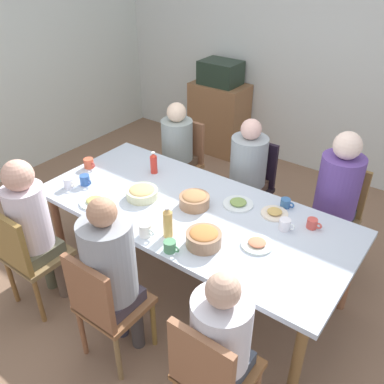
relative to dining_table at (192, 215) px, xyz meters
The scene contains 34 objects.
ground_plane 0.67m from the dining_table, ahead, with size 6.65×6.65×0.00m, color #84624B.
wall_back 2.58m from the dining_table, 90.00° to the left, with size 5.78×0.12×2.60m, color silver.
dining_table is the anchor object (origin of this frame).
chair_0 0.94m from the dining_table, 90.00° to the left, with size 0.40×0.40×0.90m.
person_0 0.84m from the dining_table, 90.00° to the left, with size 0.33×0.33×1.17m.
chair_1 1.24m from the dining_table, 131.11° to the left, with size 0.40×0.40×0.90m.
person_1 1.16m from the dining_table, 134.06° to the left, with size 0.31×0.31×1.14m.
chair_2 0.94m from the dining_table, 90.00° to the right, with size 0.40×0.40×0.90m.
person_2 0.84m from the dining_table, 90.00° to the right, with size 0.33×0.33×1.26m.
chair_3 1.24m from the dining_table, 48.89° to the left, with size 0.40×0.40×0.90m.
person_3 1.17m from the dining_table, 46.04° to the left, with size 0.33×0.33×1.26m.
chair_4 1.24m from the dining_table, 131.11° to the right, with size 0.40×0.40×0.90m.
person_4 1.17m from the dining_table, 134.04° to the right, with size 0.30×0.30×1.24m.
chair_5 1.24m from the dining_table, 48.89° to the right, with size 0.40×0.40×0.90m.
person_5 1.16m from the dining_table, 45.96° to the right, with size 0.32×0.32×1.15m.
plate_0 0.76m from the dining_table, 149.71° to the right, with size 0.23×0.23×0.04m.
plate_1 0.62m from the dining_table, ahead, with size 0.22×0.22×0.04m.
plate_2 0.62m from the dining_table, 29.60° to the left, with size 0.20×0.20×0.04m.
plate_3 0.36m from the dining_table, 44.81° to the left, with size 0.23×0.23×0.04m.
bowl_0 0.43m from the dining_table, 165.53° to the right, with size 0.25×0.25×0.09m.
bowl_1 0.12m from the dining_table, 101.21° to the left, with size 0.23×0.23×0.11m.
bowl_2 0.45m from the dining_table, 43.18° to the right, with size 0.24×0.24×0.12m.
cup_0 0.88m from the dining_table, 20.93° to the left, with size 0.11×0.07×0.07m.
cup_1 1.06m from the dining_table, 160.73° to the right, with size 0.11×0.08×0.09m.
cup_2 0.47m from the dining_table, 98.09° to the right, with size 0.12×0.09×0.10m.
cup_3 0.71m from the dining_table, 15.14° to the left, with size 0.12×0.08×0.08m.
cup_4 1.12m from the dining_table, behind, with size 0.12×0.09×0.09m.
cup_5 0.72m from the dining_table, 38.29° to the left, with size 0.11×0.07×0.07m.
cup_6 0.52m from the dining_table, 69.94° to the right, with size 0.12×0.08×0.08m.
cup_7 0.95m from the dining_table, 165.52° to the right, with size 0.12×0.08×0.09m.
bottle_0 0.66m from the dining_table, 157.07° to the left, with size 0.06×0.06×0.20m.
bottle_1 0.40m from the dining_table, 80.16° to the right, with size 0.07×0.07×0.24m.
side_cabinet 2.51m from the dining_table, 118.40° to the left, with size 0.70×0.44×0.90m, color brown.
microwave 2.53m from the dining_table, 118.40° to the left, with size 0.48×0.36×0.28m, color #1E2E22.
Camera 1 is at (1.53, -2.07, 2.50)m, focal length 38.75 mm.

